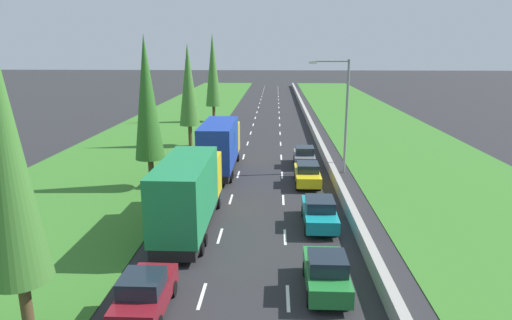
{
  "coord_description": "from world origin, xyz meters",
  "views": [
    {
      "loc": [
        1.16,
        -1.09,
        9.79
      ],
      "look_at": [
        -0.51,
        37.01,
        0.22
      ],
      "focal_mm": 31.21,
      "sensor_mm": 36.0,
      "label": 1
    }
  ],
  "objects": [
    {
      "name": "poplar_tree_second",
      "position": [
        -7.69,
        29.25,
        6.45
      ],
      "size": [
        2.07,
        2.07,
        10.8
      ],
      "color": "#4C3823",
      "rests_on": "ground"
    },
    {
      "name": "grass_verge_right",
      "position": [
        14.35,
        60.0,
        0.02
      ],
      "size": [
        14.0,
        140.0,
        0.04
      ],
      "primitive_type": "cube",
      "color": "#387528",
      "rests_on": "ground"
    },
    {
      "name": "street_light_mast",
      "position": [
        6.44,
        34.09,
        5.23
      ],
      "size": [
        3.2,
        0.28,
        9.0
      ],
      "color": "gray",
      "rests_on": "ground"
    },
    {
      "name": "blue_box_truck_left_lane",
      "position": [
        -3.26,
        33.86,
        2.18
      ],
      "size": [
        2.46,
        9.4,
        4.18
      ],
      "color": "black",
      "rests_on": "ground"
    },
    {
      "name": "lane_markings",
      "position": [
        0.0,
        60.0,
        0.01
      ],
      "size": [
        3.64,
        116.0,
        0.01
      ],
      "color": "white",
      "rests_on": "ground"
    },
    {
      "name": "median_barrier",
      "position": [
        5.7,
        60.0,
        0.42
      ],
      "size": [
        0.44,
        120.0,
        0.85
      ],
      "primitive_type": "cube",
      "color": "#9E9B93",
      "rests_on": "ground"
    },
    {
      "name": "ground_plane",
      "position": [
        0.0,
        60.0,
        0.0
      ],
      "size": [
        300.0,
        300.0,
        0.0
      ],
      "primitive_type": "plane",
      "color": "#28282B",
      "rests_on": "ground"
    },
    {
      "name": "grass_verge_left",
      "position": [
        -12.65,
        60.0,
        0.02
      ],
      "size": [
        14.0,
        140.0,
        0.04
      ],
      "primitive_type": "cube",
      "color": "#387528",
      "rests_on": "ground"
    },
    {
      "name": "poplar_tree_nearest",
      "position": [
        -7.37,
        12.21,
        6.52
      ],
      "size": [
        2.07,
        2.07,
        10.94
      ],
      "color": "#4C3823",
      "rests_on": "ground"
    },
    {
      "name": "poplar_tree_fourth",
      "position": [
        -7.27,
        59.26,
        6.97
      ],
      "size": [
        2.1,
        2.1,
        11.84
      ],
      "color": "#4C3823",
      "rests_on": "ground"
    },
    {
      "name": "green_box_truck_left_lane",
      "position": [
        -3.49,
        21.74,
        2.18
      ],
      "size": [
        2.46,
        9.4,
        4.18
      ],
      "color": "black",
      "rests_on": "ground"
    },
    {
      "name": "teal_sedan_right_lane",
      "position": [
        3.71,
        22.72,
        0.81
      ],
      "size": [
        1.82,
        4.5,
        1.64
      ],
      "color": "teal",
      "rests_on": "ground"
    },
    {
      "name": "grey_hatchback_right_lane",
      "position": [
        3.67,
        36.03,
        0.84
      ],
      "size": [
        1.74,
        3.9,
        1.72
      ],
      "color": "slate",
      "rests_on": "ground"
    },
    {
      "name": "maroon_hatchback_left_lane",
      "position": [
        -3.68,
        13.7,
        0.84
      ],
      "size": [
        1.74,
        3.9,
        1.72
      ],
      "color": "maroon",
      "rests_on": "ground"
    },
    {
      "name": "green_hatchback_right_lane",
      "position": [
        3.33,
        15.61,
        0.84
      ],
      "size": [
        1.74,
        3.9,
        1.72
      ],
      "color": "#237A33",
      "rests_on": "ground"
    },
    {
      "name": "yellow_sedan_right_lane",
      "position": [
        3.57,
        30.66,
        0.81
      ],
      "size": [
        1.82,
        4.5,
        1.64
      ],
      "color": "yellow",
      "rests_on": "ground"
    },
    {
      "name": "poplar_tree_third",
      "position": [
        -7.57,
        43.54,
        6.23
      ],
      "size": [
        2.06,
        2.06,
        10.36
      ],
      "color": "#4C3823",
      "rests_on": "ground"
    }
  ]
}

